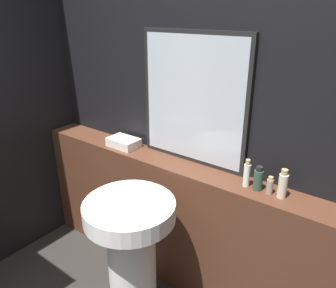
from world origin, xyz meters
TOP-DOWN VIEW (x-y plane):
  - wall_back at (0.00, 1.72)m, footprint 8.00×0.06m
  - vanity_counter at (0.00, 1.57)m, footprint 2.33×0.23m
  - pedestal_sink at (0.05, 1.10)m, footprint 0.52×0.52m
  - mirror at (0.09, 1.67)m, footprint 0.75×0.03m
  - towel_stack at (-0.44, 1.57)m, footprint 0.23×0.15m
  - shampoo_bottle at (0.52, 1.57)m, footprint 0.04×0.04m
  - conditioner_bottle at (0.59, 1.57)m, footprint 0.05×0.05m
  - lotion_bottle at (0.66, 1.57)m, footprint 0.04×0.04m
  - body_wash_bottle at (0.72, 1.57)m, footprint 0.05×0.05m

SIDE VIEW (x-z plane):
  - vanity_counter at x=0.00m, z-range 0.00..0.94m
  - pedestal_sink at x=0.05m, z-range 0.10..1.00m
  - towel_stack at x=-0.44m, z-range 0.94..1.00m
  - lotion_bottle at x=0.66m, z-range 0.93..1.04m
  - conditioner_bottle at x=0.59m, z-range 0.93..1.07m
  - shampoo_bottle at x=0.52m, z-range 0.93..1.10m
  - body_wash_bottle at x=0.72m, z-range 0.93..1.10m
  - wall_back at x=0.00m, z-range 0.00..2.50m
  - mirror at x=0.09m, z-range 0.94..1.76m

